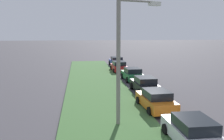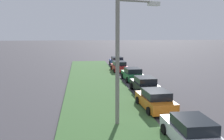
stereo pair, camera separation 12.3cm
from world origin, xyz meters
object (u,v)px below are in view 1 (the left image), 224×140
at_px(parked_car_green, 132,74).
at_px(streetlight, 124,53).
at_px(parked_car_white, 193,132).
at_px(parked_car_orange, 156,100).
at_px(parked_car_red, 119,66).
at_px(parked_car_blue, 116,61).
at_px(parked_car_black, 145,85).

distance_m(parked_car_green, streetlight, 14.58).
height_order(parked_car_white, parked_car_orange, same).
relative_size(parked_car_white, parked_car_red, 0.99).
bearing_deg(parked_car_blue, parked_car_orange, 175.27).
distance_m(parked_car_orange, parked_car_green, 11.04).
distance_m(parked_car_white, parked_car_blue, 29.79).
distance_m(parked_car_white, parked_car_black, 11.21).
distance_m(parked_car_black, streetlight, 9.35).
distance_m(parked_car_green, parked_car_red, 6.67).
height_order(parked_car_white, streetlight, streetlight).
xyz_separation_m(parked_car_black, parked_car_blue, (18.59, -0.12, 0.00)).
height_order(parked_car_black, parked_car_green, same).
bearing_deg(parked_car_red, parked_car_orange, 178.59).
height_order(parked_car_white, parked_car_black, same).
distance_m(parked_car_orange, parked_car_blue, 23.85).
xyz_separation_m(parked_car_white, parked_car_red, (23.62, -0.07, 0.00)).
xyz_separation_m(parked_car_orange, streetlight, (-2.65, 2.84, 3.67)).
relative_size(parked_car_orange, parked_car_red, 1.01).
relative_size(parked_car_green, parked_car_blue, 1.00).
distance_m(parked_car_white, parked_car_red, 23.62).
relative_size(parked_car_orange, parked_car_green, 1.00).
xyz_separation_m(parked_car_orange, parked_car_black, (5.25, -0.55, 0.00)).
bearing_deg(parked_car_green, parked_car_orange, 174.42).
xyz_separation_m(parked_car_red, streetlight, (-20.33, 2.94, 3.67)).
bearing_deg(parked_car_green, parked_car_red, 2.06).
xyz_separation_m(parked_car_white, streetlight, (3.29, 2.88, 3.67)).
bearing_deg(parked_car_black, streetlight, 154.74).
bearing_deg(parked_car_red, parked_car_black, -179.00).
bearing_deg(parked_car_white, parked_car_red, 0.04).
bearing_deg(parked_car_green, parked_car_black, 177.00).
relative_size(parked_car_white, parked_car_green, 0.99).
xyz_separation_m(parked_car_black, parked_car_green, (5.78, -0.06, 0.00)).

